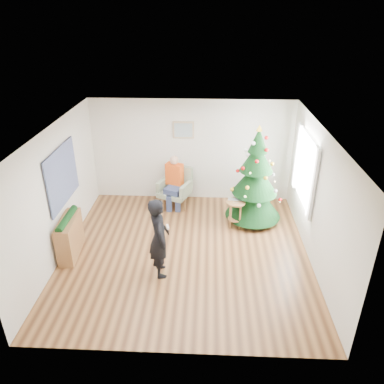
# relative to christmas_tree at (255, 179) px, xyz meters

# --- Properties ---
(floor) EXTENTS (5.00, 5.00, 0.00)m
(floor) POSITION_rel_christmas_tree_xyz_m (-1.49, -1.41, -1.05)
(floor) COLOR brown
(floor) RESTS_ON ground
(ceiling) EXTENTS (5.00, 5.00, 0.00)m
(ceiling) POSITION_rel_christmas_tree_xyz_m (-1.49, -1.41, 1.55)
(ceiling) COLOR white
(ceiling) RESTS_ON wall_back
(wall_back) EXTENTS (5.00, 0.00, 5.00)m
(wall_back) POSITION_rel_christmas_tree_xyz_m (-1.49, 1.09, 0.25)
(wall_back) COLOR silver
(wall_back) RESTS_ON floor
(wall_front) EXTENTS (5.00, 0.00, 5.00)m
(wall_front) POSITION_rel_christmas_tree_xyz_m (-1.49, -3.91, 0.25)
(wall_front) COLOR silver
(wall_front) RESTS_ON floor
(wall_left) EXTENTS (0.00, 5.00, 5.00)m
(wall_left) POSITION_rel_christmas_tree_xyz_m (-3.99, -1.41, 0.25)
(wall_left) COLOR silver
(wall_left) RESTS_ON floor
(wall_right) EXTENTS (0.00, 5.00, 5.00)m
(wall_right) POSITION_rel_christmas_tree_xyz_m (1.01, -1.41, 0.25)
(wall_right) COLOR silver
(wall_right) RESTS_ON floor
(window_panel) EXTENTS (0.04, 1.30, 1.40)m
(window_panel) POSITION_rel_christmas_tree_xyz_m (0.98, -0.41, 0.45)
(window_panel) COLOR white
(window_panel) RESTS_ON wall_right
(curtains) EXTENTS (0.05, 1.75, 1.50)m
(curtains) POSITION_rel_christmas_tree_xyz_m (0.95, -0.41, 0.45)
(curtains) COLOR white
(curtains) RESTS_ON wall_right
(christmas_tree) EXTENTS (1.28, 1.28, 2.32)m
(christmas_tree) POSITION_rel_christmas_tree_xyz_m (0.00, 0.00, 0.00)
(christmas_tree) COLOR #3F2816
(christmas_tree) RESTS_ON floor
(stool) EXTENTS (0.43, 0.43, 0.64)m
(stool) POSITION_rel_christmas_tree_xyz_m (-0.43, -0.32, -0.72)
(stool) COLOR brown
(stool) RESTS_ON floor
(laptop) EXTENTS (0.37, 0.26, 0.03)m
(laptop) POSITION_rel_christmas_tree_xyz_m (-0.43, -0.32, -0.39)
(laptop) COLOR silver
(laptop) RESTS_ON stool
(armchair) EXTENTS (0.91, 0.89, 1.00)m
(armchair) POSITION_rel_christmas_tree_xyz_m (-1.88, 0.65, -0.68)
(armchair) COLOR gray
(armchair) RESTS_ON floor
(seated_person) EXTENTS (0.52, 0.67, 1.30)m
(seated_person) POSITION_rel_christmas_tree_xyz_m (-1.90, 0.60, -0.38)
(seated_person) COLOR navy
(seated_person) RESTS_ON armchair
(standing_man) EXTENTS (0.52, 0.65, 1.57)m
(standing_man) POSITION_rel_christmas_tree_xyz_m (-1.93, -2.07, -0.26)
(standing_man) COLOR black
(standing_man) RESTS_ON floor
(game_controller) EXTENTS (0.07, 0.13, 0.04)m
(game_controller) POSITION_rel_christmas_tree_xyz_m (-1.77, -2.10, 0.00)
(game_controller) COLOR white
(game_controller) RESTS_ON standing_man
(console) EXTENTS (0.38, 1.02, 0.80)m
(console) POSITION_rel_christmas_tree_xyz_m (-3.82, -1.54, -0.65)
(console) COLOR brown
(console) RESTS_ON floor
(garland) EXTENTS (0.14, 0.90, 0.14)m
(garland) POSITION_rel_christmas_tree_xyz_m (-3.82, -1.54, -0.23)
(garland) COLOR black
(garland) RESTS_ON console
(tapestry) EXTENTS (0.03, 1.50, 1.15)m
(tapestry) POSITION_rel_christmas_tree_xyz_m (-3.95, -1.11, 0.50)
(tapestry) COLOR black
(tapestry) RESTS_ON wall_left
(framed_picture) EXTENTS (0.52, 0.05, 0.42)m
(framed_picture) POSITION_rel_christmas_tree_xyz_m (-1.69, 1.06, 0.80)
(framed_picture) COLOR tan
(framed_picture) RESTS_ON wall_back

